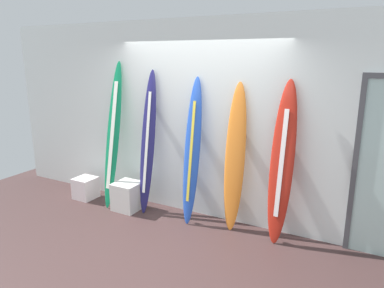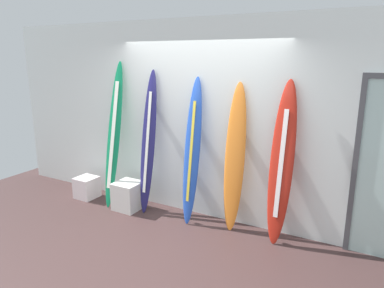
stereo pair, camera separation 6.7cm
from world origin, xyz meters
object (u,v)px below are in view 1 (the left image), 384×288
object	(u,v)px
display_block_center	(128,196)
surfboard_crimson	(282,164)
surfboard_sunset	(235,158)
surfboard_navy	(148,144)
surfboard_cobalt	(192,152)
display_block_left	(86,188)
surfboard_emerald	(113,137)

from	to	relation	value
display_block_center	surfboard_crimson	bearing A→B (deg)	4.44
surfboard_sunset	surfboard_navy	bearing A→B (deg)	-176.94
surfboard_cobalt	display_block_center	world-z (taller)	surfboard_cobalt
surfboard_navy	surfboard_cobalt	distance (m)	0.74
surfboard_crimson	display_block_center	world-z (taller)	surfboard_crimson
surfboard_cobalt	surfboard_crimson	xyz separation A→B (m)	(1.23, 0.03, 0.00)
display_block_left	display_block_center	bearing A→B (deg)	-1.24
surfboard_emerald	surfboard_navy	size ratio (longest dim) A/B	1.05
surfboard_emerald	surfboard_crimson	size ratio (longest dim) A/B	1.09
surfboard_sunset	display_block_left	world-z (taller)	surfboard_sunset
surfboard_emerald	display_block_center	xyz separation A→B (m)	(0.30, -0.09, -0.88)
surfboard_navy	surfboard_crimson	distance (m)	1.97
surfboard_navy	surfboard_sunset	distance (m)	1.34
surfboard_cobalt	surfboard_sunset	xyz separation A→B (m)	(0.60, 0.07, -0.01)
surfboard_emerald	display_block_left	size ratio (longest dim) A/B	6.42
surfboard_navy	surfboard_cobalt	xyz separation A→B (m)	(0.74, 0.00, -0.03)
display_block_left	display_block_center	distance (m)	0.89
surfboard_crimson	surfboard_emerald	bearing A→B (deg)	-178.12
surfboard_navy	display_block_center	distance (m)	0.89
surfboard_sunset	surfboard_cobalt	bearing A→B (deg)	-173.65
display_block_left	surfboard_crimson	bearing A→B (deg)	2.84
surfboard_sunset	surfboard_emerald	bearing A→B (deg)	-176.32
surfboard_emerald	surfboard_cobalt	size ratio (longest dim) A/B	1.10
surfboard_cobalt	display_block_left	distance (m)	2.11
surfboard_emerald	display_block_center	size ratio (longest dim) A/B	5.25
surfboard_sunset	surfboard_crimson	world-z (taller)	surfboard_crimson
surfboard_cobalt	display_block_left	world-z (taller)	surfboard_cobalt
surfboard_navy	display_block_center	bearing A→B (deg)	-154.45
surfboard_sunset	surfboard_crimson	size ratio (longest dim) A/B	0.97
surfboard_navy	surfboard_emerald	bearing A→B (deg)	-174.95
surfboard_sunset	display_block_left	distance (m)	2.67
surfboard_cobalt	surfboard_crimson	world-z (taller)	surfboard_crimson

